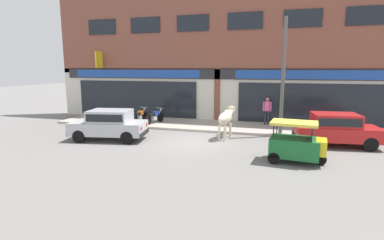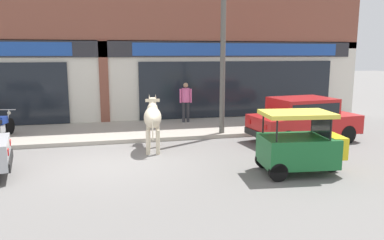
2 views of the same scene
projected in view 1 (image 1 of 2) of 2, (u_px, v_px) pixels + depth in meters
The scene contains 11 objects.
ground_plane at pixel (192, 142), 14.08m from camera, with size 90.00×90.00×0.00m, color slate.
sidewalk at pixel (211, 125), 17.78m from camera, with size 19.00×3.46×0.13m, color #A8A093.
shop_building at pixel (219, 43), 18.81m from camera, with size 23.00×1.40×10.36m.
cow at pixel (226, 118), 14.67m from camera, with size 0.72×2.15×1.61m.
car_0 at pixel (109, 123), 14.38m from camera, with size 3.79×2.17×1.46m.
car_1 at pixel (336, 128), 13.26m from camera, with size 3.74×1.99×1.46m.
auto_rickshaw at pixel (297, 145), 10.96m from camera, with size 2.05×1.34×1.52m.
motorcycle_0 at pixel (140, 116), 18.35m from camera, with size 0.52×1.81×0.88m.
motorcycle_1 at pixel (154, 117), 18.11m from camera, with size 0.67×1.79×0.88m.
pedestrian at pixel (267, 108), 17.54m from camera, with size 0.50×0.32×1.60m.
utility_pole at pixel (283, 77), 14.82m from camera, with size 0.18×0.18×5.76m, color #595651.
Camera 1 is at (3.86, -13.14, 3.45)m, focal length 28.00 mm.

